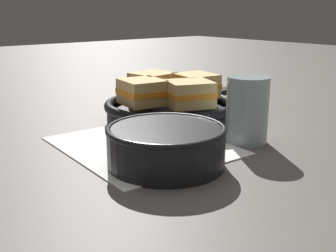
{
  "coord_description": "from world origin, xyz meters",
  "views": [
    {
      "loc": [
        0.54,
        -0.41,
        0.21
      ],
      "look_at": [
        0.04,
        0.0,
        0.03
      ],
      "focal_mm": 45.0,
      "sensor_mm": 36.0,
      "label": 1
    }
  ],
  "objects_px": {
    "spoon": "(163,148)",
    "drinking_glass": "(247,110)",
    "sandwich_near_right": "(142,92)",
    "sandwich_far_right": "(195,85)",
    "skillet": "(171,110)",
    "soup_bowl": "(166,143)",
    "sandwich_near_left": "(153,84)",
    "sandwich_far_left": "(190,94)"
  },
  "relations": [
    {
      "from": "spoon",
      "to": "drinking_glass",
      "type": "height_order",
      "value": "drinking_glass"
    },
    {
      "from": "sandwich_near_right",
      "to": "drinking_glass",
      "type": "distance_m",
      "value": 0.2
    },
    {
      "from": "spoon",
      "to": "sandwich_far_right",
      "type": "xyz_separation_m",
      "value": [
        -0.13,
        0.19,
        0.06
      ]
    },
    {
      "from": "skillet",
      "to": "sandwich_near_right",
      "type": "height_order",
      "value": "sandwich_near_right"
    },
    {
      "from": "sandwich_far_right",
      "to": "skillet",
      "type": "bearing_deg",
      "value": -95.75
    },
    {
      "from": "soup_bowl",
      "to": "skillet",
      "type": "relative_size",
      "value": 0.47
    },
    {
      "from": "spoon",
      "to": "sandwich_near_left",
      "type": "height_order",
      "value": "sandwich_near_left"
    },
    {
      "from": "skillet",
      "to": "sandwich_far_left",
      "type": "distance_m",
      "value": 0.08
    },
    {
      "from": "spoon",
      "to": "sandwich_far_left",
      "type": "distance_m",
      "value": 0.16
    },
    {
      "from": "sandwich_far_left",
      "to": "drinking_glass",
      "type": "distance_m",
      "value": 0.12
    },
    {
      "from": "sandwich_near_right",
      "to": "sandwich_far_right",
      "type": "bearing_deg",
      "value": 84.82
    },
    {
      "from": "sandwich_far_right",
      "to": "drinking_glass",
      "type": "relative_size",
      "value": 0.83
    },
    {
      "from": "soup_bowl",
      "to": "sandwich_near_left",
      "type": "bearing_deg",
      "value": 145.92
    },
    {
      "from": "soup_bowl",
      "to": "drinking_glass",
      "type": "xyz_separation_m",
      "value": [
        -0.0,
        0.17,
        0.02
      ]
    },
    {
      "from": "soup_bowl",
      "to": "spoon",
      "type": "height_order",
      "value": "soup_bowl"
    },
    {
      "from": "soup_bowl",
      "to": "sandwich_near_left",
      "type": "relative_size",
      "value": 1.92
    },
    {
      "from": "sandwich_near_right",
      "to": "sandwich_far_right",
      "type": "distance_m",
      "value": 0.12
    },
    {
      "from": "sandwich_near_right",
      "to": "sandwich_far_left",
      "type": "distance_m",
      "value": 0.09
    },
    {
      "from": "soup_bowl",
      "to": "sandwich_far_right",
      "type": "height_order",
      "value": "sandwich_far_right"
    },
    {
      "from": "spoon",
      "to": "soup_bowl",
      "type": "bearing_deg",
      "value": -41.05
    },
    {
      "from": "spoon",
      "to": "skillet",
      "type": "xyz_separation_m",
      "value": [
        -0.14,
        0.13,
        0.01
      ]
    },
    {
      "from": "soup_bowl",
      "to": "sandwich_far_right",
      "type": "distance_m",
      "value": 0.29
    },
    {
      "from": "sandwich_near_left",
      "to": "skillet",
      "type": "bearing_deg",
      "value": -3.27
    },
    {
      "from": "spoon",
      "to": "sandwich_far_right",
      "type": "height_order",
      "value": "sandwich_far_right"
    },
    {
      "from": "sandwich_far_left",
      "to": "sandwich_far_right",
      "type": "xyz_separation_m",
      "value": [
        -0.06,
        0.07,
        0.0
      ]
    },
    {
      "from": "sandwich_near_left",
      "to": "drinking_glass",
      "type": "height_order",
      "value": "drinking_glass"
    },
    {
      "from": "skillet",
      "to": "sandwich_far_left",
      "type": "relative_size",
      "value": 3.54
    },
    {
      "from": "drinking_glass",
      "to": "skillet",
      "type": "bearing_deg",
      "value": -177.49
    },
    {
      "from": "sandwich_far_right",
      "to": "sandwich_near_right",
      "type": "bearing_deg",
      "value": -95.18
    },
    {
      "from": "soup_bowl",
      "to": "sandwich_far_left",
      "type": "relative_size",
      "value": 1.65
    },
    {
      "from": "soup_bowl",
      "to": "drinking_glass",
      "type": "height_order",
      "value": "drinking_glass"
    },
    {
      "from": "soup_bowl",
      "to": "sandwich_far_left",
      "type": "height_order",
      "value": "sandwich_far_left"
    },
    {
      "from": "sandwich_far_left",
      "to": "sandwich_far_right",
      "type": "bearing_deg",
      "value": 129.82
    },
    {
      "from": "spoon",
      "to": "sandwich_far_left",
      "type": "xyz_separation_m",
      "value": [
        -0.08,
        0.13,
        0.06
      ]
    },
    {
      "from": "skillet",
      "to": "sandwich_far_left",
      "type": "xyz_separation_m",
      "value": [
        0.06,
        -0.01,
        0.04
      ]
    },
    {
      "from": "sandwich_near_right",
      "to": "sandwich_far_left",
      "type": "bearing_deg",
      "value": 39.82
    },
    {
      "from": "skillet",
      "to": "drinking_glass",
      "type": "xyz_separation_m",
      "value": [
        0.18,
        0.01,
        0.03
      ]
    },
    {
      "from": "sandwich_near_left",
      "to": "sandwich_far_right",
      "type": "relative_size",
      "value": 0.96
    },
    {
      "from": "sandwich_far_left",
      "to": "drinking_glass",
      "type": "relative_size",
      "value": 0.93
    },
    {
      "from": "soup_bowl",
      "to": "sandwich_near_left",
      "type": "xyz_separation_m",
      "value": [
        -0.25,
        0.17,
        0.03
      ]
    },
    {
      "from": "sandwich_near_left",
      "to": "sandwich_far_right",
      "type": "bearing_deg",
      "value": 39.82
    },
    {
      "from": "sandwich_far_right",
      "to": "soup_bowl",
      "type": "bearing_deg",
      "value": -51.26
    }
  ]
}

